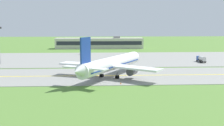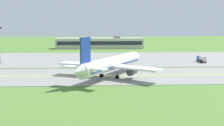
{
  "view_description": "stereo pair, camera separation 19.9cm",
  "coord_description": "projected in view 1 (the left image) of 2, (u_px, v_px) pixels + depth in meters",
  "views": [
    {
      "loc": [
        -2.85,
        -86.5,
        16.33
      ],
      "look_at": [
        1.6,
        0.04,
        4.0
      ],
      "focal_mm": 45.7,
      "sensor_mm": 36.0,
      "label": 1
    },
    {
      "loc": [
        -2.65,
        -86.51,
        16.33
      ],
      "look_at": [
        1.6,
        0.04,
        4.0
      ],
      "focal_mm": 45.7,
      "sensor_mm": 36.0,
      "label": 2
    }
  ],
  "objects": [
    {
      "name": "terminal_building",
      "position": [
        99.0,
        43.0,
        181.03
      ],
      "size": [
        55.22,
        8.6,
        7.81
      ],
      "color": "beige",
      "rests_on": "ground"
    },
    {
      "name": "taxiway_strip",
      "position": [
        107.0,
        76.0,
        87.96
      ],
      "size": [
        240.0,
        28.0,
        0.1
      ],
      "primitive_type": "cube",
      "color": "gray",
      "rests_on": "ground"
    },
    {
      "name": "traffic_cone_near_edge",
      "position": [
        121.0,
        83.0,
        75.75
      ],
      "size": [
        0.44,
        0.44,
        0.6
      ],
      "primitive_type": "cone",
      "color": "orange",
      "rests_on": "ground"
    },
    {
      "name": "ground_plane",
      "position": [
        107.0,
        76.0,
        87.97
      ],
      "size": [
        500.0,
        500.0,
        0.0
      ],
      "primitive_type": "plane",
      "color": "#517A33"
    },
    {
      "name": "taxiway_centreline",
      "position": [
        107.0,
        76.0,
        87.96
      ],
      "size": [
        220.0,
        0.6,
        0.01
      ],
      "primitive_type": "cube",
      "color": "yellow",
      "rests_on": "taxiway_strip"
    },
    {
      "name": "service_truck_fuel",
      "position": [
        85.0,
        52.0,
        144.31
      ],
      "size": [
        5.46,
        5.89,
        2.65
      ],
      "color": "yellow",
      "rests_on": "ground"
    },
    {
      "name": "apron_pad",
      "position": [
        126.0,
        59.0,
        130.0
      ],
      "size": [
        140.0,
        52.0,
        0.1
      ],
      "primitive_type": "cube",
      "color": "gray",
      "rests_on": "ground"
    },
    {
      "name": "service_truck_baggage",
      "position": [
        201.0,
        59.0,
        117.58
      ],
      "size": [
        2.43,
        6.03,
        2.65
      ],
      "color": "#264CA5",
      "rests_on": "ground"
    },
    {
      "name": "airplane_lead",
      "position": [
        112.0,
        64.0,
        85.1
      ],
      "size": [
        30.01,
        36.07,
        12.7
      ],
      "color": "white",
      "rests_on": "ground"
    }
  ]
}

